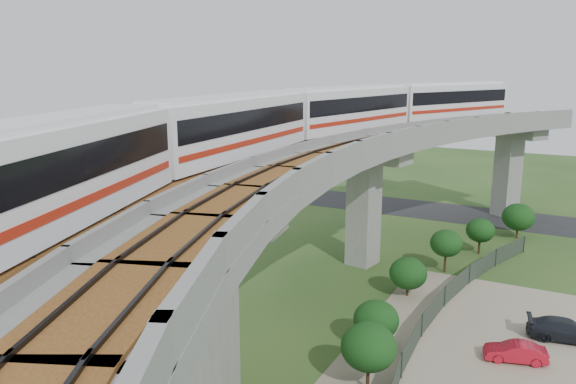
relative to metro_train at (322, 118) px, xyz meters
name	(u,v)px	position (x,y,z in m)	size (l,w,h in m)	color
ground	(294,309)	(-0.43, -3.17, -12.31)	(160.00, 160.00, 0.00)	#27471C
dirt_lot	(518,377)	(13.57, -5.17, -12.29)	(18.00, 26.00, 0.04)	gray
asphalt_road	(416,208)	(-0.43, 26.83, -12.29)	(60.00, 8.00, 0.03)	#232326
viaduct	(352,180)	(3.41, -3.17, -3.26)	(19.58, 73.98, 11.40)	#99968E
metro_train	(322,118)	(0.00, 0.00, 0.00)	(12.12, 61.24, 3.64)	white
fence	(444,330)	(9.32, -3.17, -11.56)	(3.87, 38.73, 1.50)	#2D382D
tree_0	(518,217)	(10.82, 20.24, -10.25)	(2.92, 2.92, 3.30)	#382314
tree_1	(480,230)	(8.45, 14.11, -10.24)	(2.39, 2.39, 3.09)	#382314
tree_2	(446,243)	(6.85, 8.33, -9.97)	(2.45, 2.45, 3.38)	#382314
tree_3	(408,273)	(5.58, 2.40, -10.63)	(2.59, 2.59, 2.78)	#382314
tree_4	(376,320)	(6.05, -5.65, -10.58)	(2.57, 2.57, 2.82)	#382314
tree_5	(369,347)	(7.11, -9.90, -9.97)	(2.74, 2.74, 3.51)	#382314
car_red	(515,352)	(13.23, -3.57, -11.73)	(1.13, 3.25, 1.07)	#B01021
car_dark	(566,330)	(15.56, 0.37, -11.65)	(1.74, 4.28, 1.24)	black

